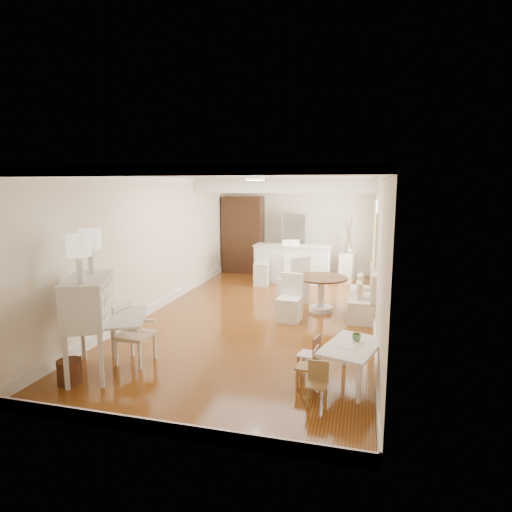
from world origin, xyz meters
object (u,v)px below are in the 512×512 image
at_px(slip_chair_near, 289,298).
at_px(breakfast_counter, 292,264).
at_px(gustavian_armchair, 135,334).
at_px(bar_stool_left, 261,268).
at_px(slip_chair_far, 293,279).
at_px(kids_chair_b, 309,354).
at_px(secretary_bureau, 90,326).
at_px(kids_chair_c, 317,384).
at_px(kids_table, 351,364).
at_px(pantry_cabinet, 243,235).
at_px(kids_chair_a, 307,366).
at_px(wicker_basket, 70,372).
at_px(bar_stool_right, 291,262).
at_px(dining_table, 321,294).
at_px(sideboard, 348,267).
at_px(fridge, 305,245).

bearing_deg(slip_chair_near, breakfast_counter, 103.95).
height_order(gustavian_armchair, bar_stool_left, bar_stool_left).
bearing_deg(slip_chair_far, kids_chair_b, 50.72).
bearing_deg(secretary_bureau, kids_chair_c, -26.01).
xyz_separation_m(kids_table, pantry_cabinet, (-3.50, 6.89, 0.89)).
bearing_deg(kids_chair_c, pantry_cabinet, 113.07).
height_order(gustavian_armchair, kids_chair_b, gustavian_armchair).
distance_m(kids_table, kids_chair_a, 0.61).
bearing_deg(slip_chair_near, kids_chair_a, -70.04).
relative_size(wicker_basket, bar_stool_right, 0.27).
bearing_deg(breakfast_counter, bar_stool_left, -141.16).
bearing_deg(slip_chair_near, slip_chair_far, 101.51).
bearing_deg(kids_table, wicker_basket, -165.35).
xyz_separation_m(bar_stool_left, bar_stool_right, (0.74, 0.37, 0.12)).
bearing_deg(dining_table, breakfast_counter, 112.46).
relative_size(kids_chair_b, pantry_cabinet, 0.25).
bearing_deg(slip_chair_near, wicker_basket, -119.91).
height_order(wicker_basket, breakfast_counter, breakfast_counter).
distance_m(wicker_basket, kids_chair_c, 3.27).
relative_size(dining_table, sideboard, 1.33).
bearing_deg(secretary_bureau, pantry_cabinet, 65.44).
bearing_deg(secretary_bureau, breakfast_counter, 50.53).
xyz_separation_m(slip_chair_near, pantry_cabinet, (-2.23, 4.45, 0.69)).
relative_size(slip_chair_far, bar_stool_left, 1.15).
height_order(kids_table, fridge, fridge).
relative_size(kids_chair_c, dining_table, 0.48).
bearing_deg(kids_table, secretary_bureau, -170.58).
bearing_deg(fridge, pantry_cabinet, 179.10).
bearing_deg(bar_stool_left, breakfast_counter, 33.00).
relative_size(kids_chair_b, fridge, 0.32).
distance_m(kids_table, sideboard, 6.44).
xyz_separation_m(slip_chair_near, bar_stool_right, (-0.51, 3.16, 0.13)).
relative_size(wicker_basket, kids_chair_a, 0.58).
distance_m(secretary_bureau, kids_table, 3.62).
bearing_deg(slip_chair_far, bar_stool_right, -131.30).
height_order(kids_table, bar_stool_right, bar_stool_right).
distance_m(kids_chair_b, kids_chair_c, 0.86).
bearing_deg(kids_chair_b, kids_table, 89.12).
height_order(bar_stool_right, fridge, fridge).
xyz_separation_m(bar_stool_left, sideboard, (2.18, 1.20, -0.08)).
bearing_deg(bar_stool_left, dining_table, -53.95).
bearing_deg(breakfast_counter, dining_table, -67.54).
xyz_separation_m(gustavian_armchair, slip_chair_near, (1.86, 2.56, 0.01)).
height_order(kids_chair_c, bar_stool_right, bar_stool_right).
xyz_separation_m(kids_chair_a, dining_table, (-0.19, 3.50, 0.09)).
relative_size(kids_table, pantry_cabinet, 0.46).
relative_size(slip_chair_near, bar_stool_right, 0.78).
bearing_deg(kids_table, kids_chair_b, 165.94).
height_order(secretary_bureau, pantry_cabinet, pantry_cabinet).
bearing_deg(pantry_cabinet, slip_chair_near, -63.42).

